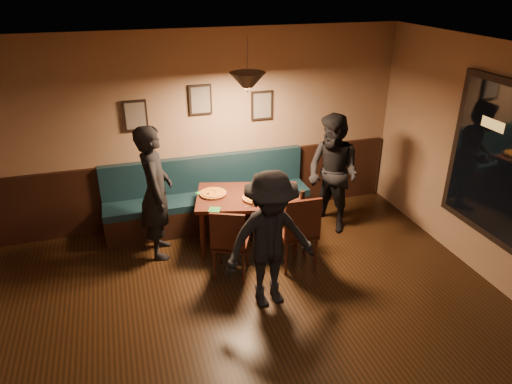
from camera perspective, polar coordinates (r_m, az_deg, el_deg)
The scene contains 22 objects.
ceiling at distance 3.20m, azimuth 4.40°, elevation 12.97°, with size 7.00×7.00×0.00m, color silver.
wall_back at distance 6.84m, azimuth -6.64°, elevation 7.50°, with size 6.00×6.00×0.00m, color #8C704F.
wainscot at distance 7.14m, azimuth -6.24°, elevation 0.54°, with size 5.88×0.06×1.00m, color black.
booth_bench at distance 6.90m, azimuth -5.79°, elevation -0.36°, with size 3.00×0.60×1.00m, color #0F232D, non-canonical shape.
picture_left at distance 6.63m, azimuth -14.46°, elevation 9.00°, with size 0.32×0.04×0.42m, color black.
picture_center at distance 6.69m, azimuth -6.79°, elevation 11.09°, with size 0.32×0.04×0.42m, color black.
picture_right at distance 6.93m, azimuth 0.72°, elevation 10.50°, with size 0.32×0.04×0.42m, color black.
pendant_lamp at distance 5.80m, azimuth -1.04°, elevation 13.12°, with size 0.44×0.44×0.25m, color black.
dining_table at distance 6.47m, azimuth -0.91°, elevation -3.37°, with size 1.38×0.89×0.74m, color black.
chair_near_left at distance 5.80m, azimuth -3.09°, elevation -5.94°, with size 0.42×0.42×0.95m, color black, non-canonical shape.
chair_near_right at distance 5.96m, azimuth 4.95°, elevation -4.60°, with size 0.46×0.46×1.03m, color black, non-canonical shape.
diner_left at distance 6.15m, azimuth -12.11°, elevation -0.07°, with size 0.66×0.43×1.80m, color black.
diner_right at distance 6.75m, azimuth 9.31°, elevation 2.19°, with size 0.84×0.65×1.72m, color black.
diner_front at distance 5.13m, azimuth 1.76°, elevation -5.96°, with size 1.05×0.61×1.63m, color black.
pizza_a at distance 6.34m, azimuth -5.26°, elevation -0.16°, with size 0.36×0.36×0.04m, color gold.
pizza_b at distance 6.19m, azimuth 0.04°, elevation -0.70°, with size 0.37×0.37×0.04m, color orange.
pizza_c at distance 6.54m, azimuth 2.10°, elevation 0.80°, with size 0.38×0.38×0.04m, color #C37324.
soda_glass at distance 6.18m, azimuth 5.67°, elevation -0.42°, with size 0.06×0.06×0.13m, color black.
tabasco_bottle at distance 6.34m, azimuth 3.76°, elevation 0.35°, with size 0.03×0.03×0.13m, color #961C05.
napkin_a at distance 6.40m, azimuth -6.53°, elevation -0.14°, with size 0.14×0.14×0.01m, color #227F2C.
napkin_b at distance 5.95m, azimuth -5.07°, elevation -2.14°, with size 0.14×0.14×0.01m, color #1E722B.
cutlery_set at distance 6.02m, azimuth 0.07°, elevation -1.71°, with size 0.02×0.17×0.00m, color silver.
Camera 1 is at (-1.14, -2.91, 3.49)m, focal length 32.88 mm.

